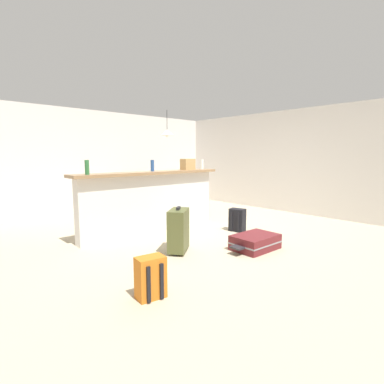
{
  "coord_description": "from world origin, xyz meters",
  "views": [
    {
      "loc": [
        -3.67,
        -4.03,
        1.41
      ],
      "look_at": [
        0.2,
        0.15,
        0.69
      ],
      "focal_mm": 27.55,
      "sensor_mm": 36.0,
      "label": 1
    }
  ],
  "objects_px": {
    "bottle_white": "(202,164)",
    "suitcase_upright_olive": "(178,230)",
    "bottle_green": "(87,167)",
    "suitcase_flat_maroon": "(255,242)",
    "bottle_blue": "(152,166)",
    "backpack_black": "(238,220)",
    "backpack_orange": "(150,278)",
    "dining_table": "(168,185)",
    "pendant_lamp": "(167,132)",
    "grocery_bag": "(188,164)",
    "dining_chair_near_partition": "(181,192)"
  },
  "relations": [
    {
      "from": "bottle_blue",
      "to": "backpack_black",
      "type": "distance_m",
      "value": 1.87
    },
    {
      "from": "bottle_white",
      "to": "suitcase_upright_olive",
      "type": "bearing_deg",
      "value": -144.19
    },
    {
      "from": "suitcase_flat_maroon",
      "to": "pendant_lamp",
      "type": "bearing_deg",
      "value": 74.38
    },
    {
      "from": "dining_table",
      "to": "suitcase_flat_maroon",
      "type": "xyz_separation_m",
      "value": [
        -0.99,
        -3.35,
        -0.54
      ]
    },
    {
      "from": "dining_table",
      "to": "backpack_orange",
      "type": "relative_size",
      "value": 2.62
    },
    {
      "from": "dining_chair_near_partition",
      "to": "bottle_green",
      "type": "bearing_deg",
      "value": -159.54
    },
    {
      "from": "bottle_blue",
      "to": "backpack_orange",
      "type": "relative_size",
      "value": 0.49
    },
    {
      "from": "bottle_white",
      "to": "suitcase_flat_maroon",
      "type": "bearing_deg",
      "value": -111.12
    },
    {
      "from": "pendant_lamp",
      "to": "backpack_orange",
      "type": "bearing_deg",
      "value": -130.36
    },
    {
      "from": "dining_chair_near_partition",
      "to": "suitcase_flat_maroon",
      "type": "xyz_separation_m",
      "value": [
        -0.98,
        -2.85,
        -0.41
      ]
    },
    {
      "from": "bottle_green",
      "to": "backpack_orange",
      "type": "xyz_separation_m",
      "value": [
        -0.27,
        -2.01,
        -1.03
      ]
    },
    {
      "from": "bottle_blue",
      "to": "dining_chair_near_partition",
      "type": "relative_size",
      "value": 0.22
    },
    {
      "from": "bottle_blue",
      "to": "bottle_white",
      "type": "height_order",
      "value": "bottle_blue"
    },
    {
      "from": "backpack_black",
      "to": "backpack_orange",
      "type": "relative_size",
      "value": 1.0
    },
    {
      "from": "suitcase_flat_maroon",
      "to": "bottle_blue",
      "type": "bearing_deg",
      "value": 104.47
    },
    {
      "from": "dining_table",
      "to": "bottle_white",
      "type": "bearing_deg",
      "value": -100.01
    },
    {
      "from": "dining_table",
      "to": "backpack_orange",
      "type": "height_order",
      "value": "dining_table"
    },
    {
      "from": "bottle_green",
      "to": "suitcase_flat_maroon",
      "type": "distance_m",
      "value": 2.77
    },
    {
      "from": "bottle_green",
      "to": "suitcase_upright_olive",
      "type": "distance_m",
      "value": 1.67
    },
    {
      "from": "bottle_green",
      "to": "dining_table",
      "type": "relative_size",
      "value": 0.2
    },
    {
      "from": "bottle_green",
      "to": "bottle_white",
      "type": "height_order",
      "value": "bottle_green"
    },
    {
      "from": "bottle_green",
      "to": "backpack_orange",
      "type": "relative_size",
      "value": 0.53
    },
    {
      "from": "bottle_blue",
      "to": "backpack_orange",
      "type": "height_order",
      "value": "bottle_blue"
    },
    {
      "from": "pendant_lamp",
      "to": "suitcase_flat_maroon",
      "type": "relative_size",
      "value": 0.78
    },
    {
      "from": "dining_table",
      "to": "backpack_black",
      "type": "bearing_deg",
      "value": -97.42
    },
    {
      "from": "bottle_white",
      "to": "grocery_bag",
      "type": "xyz_separation_m",
      "value": [
        -0.39,
        0.0,
        0.01
      ]
    },
    {
      "from": "bottle_green",
      "to": "bottle_white",
      "type": "distance_m",
      "value": 2.49
    },
    {
      "from": "grocery_bag",
      "to": "pendant_lamp",
      "type": "distance_m",
      "value": 1.69
    },
    {
      "from": "suitcase_upright_olive",
      "to": "bottle_blue",
      "type": "bearing_deg",
      "value": 70.75
    },
    {
      "from": "bottle_blue",
      "to": "grocery_bag",
      "type": "distance_m",
      "value": 0.83
    },
    {
      "from": "bottle_blue",
      "to": "dining_table",
      "type": "distance_m",
      "value": 2.14
    },
    {
      "from": "dining_chair_near_partition",
      "to": "pendant_lamp",
      "type": "bearing_deg",
      "value": 97.16
    },
    {
      "from": "backpack_black",
      "to": "pendant_lamp",
      "type": "bearing_deg",
      "value": 83.94
    },
    {
      "from": "suitcase_flat_maroon",
      "to": "backpack_orange",
      "type": "bearing_deg",
      "value": -174.86
    },
    {
      "from": "bottle_green",
      "to": "bottle_blue",
      "type": "distance_m",
      "value": 1.27
    },
    {
      "from": "pendant_lamp",
      "to": "suitcase_upright_olive",
      "type": "distance_m",
      "value": 3.59
    },
    {
      "from": "grocery_bag",
      "to": "suitcase_flat_maroon",
      "type": "height_order",
      "value": "grocery_bag"
    },
    {
      "from": "pendant_lamp",
      "to": "backpack_black",
      "type": "distance_m",
      "value": 3.01
    },
    {
      "from": "bottle_blue",
      "to": "backpack_orange",
      "type": "bearing_deg",
      "value": -126.07
    },
    {
      "from": "bottle_blue",
      "to": "bottle_green",
      "type": "bearing_deg",
      "value": -175.49
    },
    {
      "from": "bottle_white",
      "to": "dining_table",
      "type": "relative_size",
      "value": 0.18
    },
    {
      "from": "bottle_green",
      "to": "suitcase_flat_maroon",
      "type": "relative_size",
      "value": 0.26
    },
    {
      "from": "backpack_orange",
      "to": "pendant_lamp",
      "type": "bearing_deg",
      "value": 49.64
    },
    {
      "from": "bottle_blue",
      "to": "bottle_white",
      "type": "distance_m",
      "value": 1.22
    },
    {
      "from": "bottle_green",
      "to": "dining_chair_near_partition",
      "type": "height_order",
      "value": "bottle_green"
    },
    {
      "from": "dining_chair_near_partition",
      "to": "backpack_orange",
      "type": "height_order",
      "value": "dining_chair_near_partition"
    },
    {
      "from": "dining_table",
      "to": "suitcase_flat_maroon",
      "type": "height_order",
      "value": "dining_table"
    },
    {
      "from": "dining_table",
      "to": "backpack_black",
      "type": "distance_m",
      "value": 2.55
    },
    {
      "from": "suitcase_flat_maroon",
      "to": "grocery_bag",
      "type": "bearing_deg",
      "value": 79.95
    },
    {
      "from": "dining_chair_near_partition",
      "to": "pendant_lamp",
      "type": "xyz_separation_m",
      "value": [
        -0.06,
        0.44,
        1.44
      ]
    }
  ]
}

